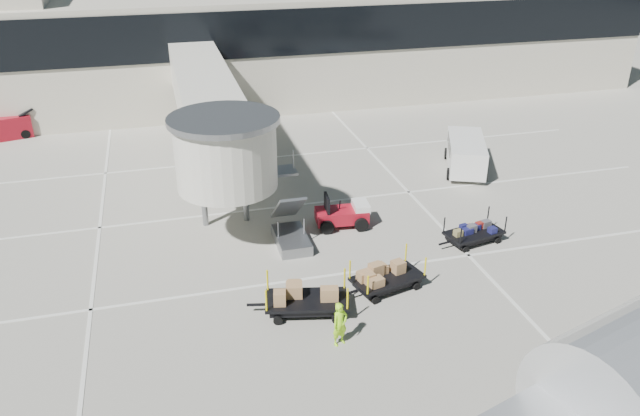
# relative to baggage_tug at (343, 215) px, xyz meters

# --- Properties ---
(ground) EXTENTS (140.00, 140.00, 0.00)m
(ground) POSITION_rel_baggage_tug_xyz_m (-1.42, -6.19, -0.60)
(ground) COLOR #B9B5A5
(ground) RESTS_ON ground
(lane_markings) EXTENTS (40.00, 30.00, 0.02)m
(lane_markings) POSITION_rel_baggage_tug_xyz_m (-2.09, 3.15, -0.59)
(lane_markings) COLOR silver
(lane_markings) RESTS_ON ground
(terminal) EXTENTS (64.00, 12.11, 15.20)m
(terminal) POSITION_rel_baggage_tug_xyz_m (-1.77, 23.75, 3.50)
(terminal) COLOR beige
(terminal) RESTS_ON ground
(jet_bridge) EXTENTS (5.70, 20.40, 6.03)m
(jet_bridge) POSITION_rel_baggage_tug_xyz_m (-5.39, 6.08, 3.68)
(jet_bridge) COLOR beige
(jet_bridge) RESTS_ON ground
(baggage_tug) EXTENTS (2.64, 1.83, 1.66)m
(baggage_tug) POSITION_rel_baggage_tug_xyz_m (0.00, 0.00, 0.00)
(baggage_tug) COLOR maroon
(baggage_tug) RESTS_ON ground
(suitcase_cart) EXTENTS (3.36, 1.84, 1.29)m
(suitcase_cart) POSITION_rel_baggage_tug_xyz_m (5.35, -3.10, -0.15)
(suitcase_cart) COLOR black
(suitcase_cart) RESTS_ON ground
(box_cart_near) EXTENTS (3.62, 2.11, 1.39)m
(box_cart_near) POSITION_rel_baggage_tug_xyz_m (0.16, -5.75, -0.06)
(box_cart_near) COLOR black
(box_cart_near) RESTS_ON ground
(box_cart_far) EXTENTS (3.91, 2.18, 1.50)m
(box_cart_far) POSITION_rel_baggage_tug_xyz_m (-3.48, -6.42, -0.04)
(box_cart_far) COLOR black
(box_cart_far) RESTS_ON ground
(ground_worker) EXTENTS (0.72, 0.61, 1.69)m
(ground_worker) POSITION_rel_baggage_tug_xyz_m (-2.73, -8.62, 0.24)
(ground_worker) COLOR #99E818
(ground_worker) RESTS_ON ground
(minivan) EXTENTS (3.71, 5.25, 1.85)m
(minivan) POSITION_rel_baggage_tug_xyz_m (9.01, 5.09, 0.51)
(minivan) COLOR silver
(minivan) RESTS_ON ground
(belt_loader) EXTENTS (4.28, 2.50, 1.94)m
(belt_loader) POSITION_rel_baggage_tug_xyz_m (-18.26, 17.82, 0.14)
(belt_loader) COLOR maroon
(belt_loader) RESTS_ON ground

